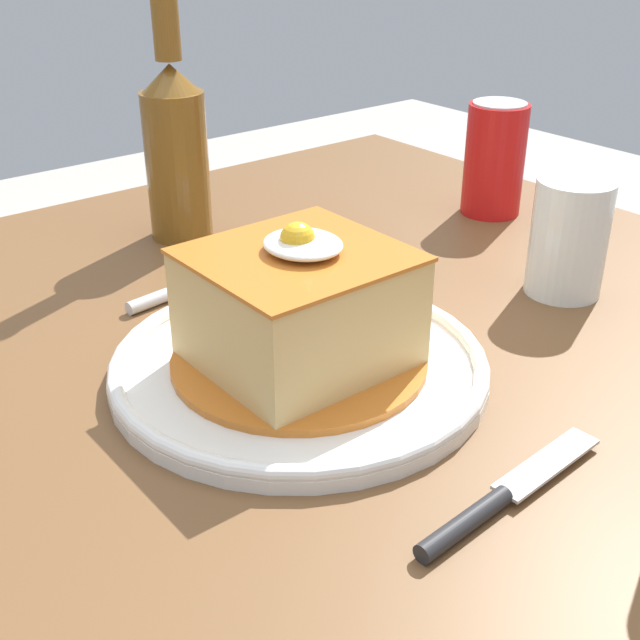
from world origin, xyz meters
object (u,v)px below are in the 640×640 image
beer_bottle_amber (176,143)px  main_plate (299,364)px  knife (490,505)px  drinking_glass (568,245)px  soda_can (494,159)px  fork (183,288)px

beer_bottle_amber → main_plate: bearing=-14.3°
main_plate → knife: (0.19, -0.01, -0.00)m
knife → drinking_glass: drinking_glass is taller
knife → drinking_glass: 0.33m
soda_can → beer_bottle_amber: (-0.16, -0.31, 0.04)m
main_plate → soda_can: soda_can is taller
knife → drinking_glass: (-0.16, 0.28, 0.04)m
drinking_glass → main_plate: bearing=-97.1°
soda_can → drinking_glass: soda_can is taller
main_plate → beer_bottle_amber: size_ratio=1.06×
soda_can → beer_bottle_amber: size_ratio=0.47×
soda_can → beer_bottle_amber: 0.35m
knife → soda_can: size_ratio=1.34×
soda_can → drinking_glass: bearing=-31.3°
beer_bottle_amber → drinking_glass: (0.34, 0.20, -0.05)m
fork → drinking_glass: drinking_glass is taller
fork → knife: (0.37, -0.01, 0.00)m
knife → beer_bottle_amber: (-0.50, 0.08, 0.09)m
main_plate → drinking_glass: (0.03, 0.27, 0.04)m
soda_can → fork: bearing=-94.6°
knife → soda_can: soda_can is taller
drinking_glass → fork: bearing=-127.8°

